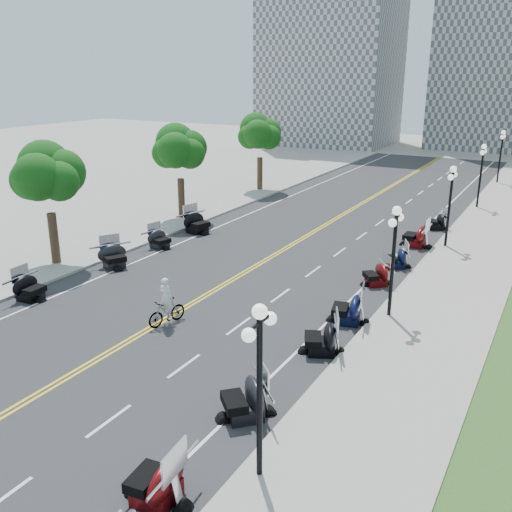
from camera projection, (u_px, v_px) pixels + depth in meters
The scene contains 49 objects.
ground at pixel (179, 312), 26.07m from camera, with size 160.00×160.00×0.00m, color gray.
road at pixel (278, 253), 34.37m from camera, with size 16.00×90.00×0.01m, color #333335.
centerline_yellow_a at pixel (276, 253), 34.42m from camera, with size 0.12×90.00×0.00m, color yellow.
centerline_yellow_b at pixel (280, 253), 34.31m from camera, with size 0.12×90.00×0.00m, color yellow.
edge_line_north at pixel (381, 270), 31.41m from camera, with size 0.12×90.00×0.00m, color white.
edge_line_south at pixel (191, 238), 37.32m from camera, with size 0.12×90.00×0.00m, color white.
lane_dash_3 at pixel (0, 500), 14.62m from camera, with size 0.12×2.00×0.00m, color white.
lane_dash_4 at pixel (109, 421), 17.94m from camera, with size 0.12×2.00×0.00m, color white.
lane_dash_5 at pixel (184, 366), 21.26m from camera, with size 0.12×2.00×0.00m, color white.
lane_dash_6 at pixel (239, 326), 24.58m from camera, with size 0.12×2.00×0.00m, color white.
lane_dash_7 at pixel (280, 295), 27.91m from camera, with size 0.12×2.00×0.00m, color white.
lane_dash_8 at pixel (313, 271), 31.23m from camera, with size 0.12×2.00×0.00m, color white.
lane_dash_9 at pixel (340, 252), 34.55m from camera, with size 0.12×2.00×0.00m, color white.
lane_dash_10 at pixel (362, 236), 37.88m from camera, with size 0.12×2.00×0.00m, color white.
lane_dash_11 at pixel (380, 223), 41.20m from camera, with size 0.12×2.00×0.00m, color white.
lane_dash_12 at pixel (395, 211), 44.52m from camera, with size 0.12×2.00×0.00m, color white.
lane_dash_13 at pixel (409, 201), 47.85m from camera, with size 0.12×2.00×0.00m, color white.
lane_dash_14 at pixel (421, 193), 51.17m from camera, with size 0.12×2.00×0.00m, color white.
lane_dash_15 at pixel (431, 185), 54.49m from camera, with size 0.12×2.00×0.00m, color white.
lane_dash_16 at pixel (440, 179), 57.81m from camera, with size 0.12×2.00×0.00m, color white.
lane_dash_17 at pixel (448, 173), 61.14m from camera, with size 0.12×2.00×0.00m, color white.
lane_dash_18 at pixel (455, 167), 64.46m from camera, with size 0.12×2.00×0.00m, color white.
lane_dash_19 at pixel (462, 163), 67.78m from camera, with size 0.12×2.00×0.00m, color white.
sidewalk_north at pixel (458, 282), 29.50m from camera, with size 5.00×90.00×0.15m, color #9E9991.
sidewalk_south at pixel (142, 229), 39.20m from camera, with size 5.00×90.00×0.15m, color #9E9991.
distant_block_a at pixel (331, 52), 81.84m from camera, with size 18.00×14.00×26.00m, color gray.
distant_block_b at pixel (503, 35), 76.04m from camera, with size 16.00×12.00×30.00m, color gray.
street_lamp_1 at pixel (260, 394), 14.64m from camera, with size 0.50×1.20×4.90m, color black, non-canonical shape.
street_lamp_2 at pixel (393, 263), 24.61m from camera, with size 0.50×1.20×4.90m, color black, non-canonical shape.
street_lamp_3 at pixel (449, 207), 34.58m from camera, with size 0.50×1.20×4.90m, color black, non-canonical shape.
street_lamp_4 at pixel (480, 176), 44.55m from camera, with size 0.50×1.20×4.90m, color black, non-canonical shape.
street_lamp_5 at pixel (500, 157), 54.52m from camera, with size 0.50×1.20×4.90m, color black, non-canonical shape.
tree_2 at pixel (48, 182), 30.87m from camera, with size 4.80×4.80×9.20m, color #235619, non-canonical shape.
tree_3 at pixel (180, 154), 40.83m from camera, with size 4.80×4.80×9.20m, color #235619, non-canonical shape.
tree_4 at pixel (260, 138), 50.80m from camera, with size 4.80×4.80×9.20m, color #235619, non-canonical shape.
motorcycle_n_3 at pixel (156, 477), 14.40m from camera, with size 2.05×2.05×1.44m, color #590A0C, non-canonical shape.
motorcycle_n_4 at pixel (245, 397), 17.93m from camera, with size 2.12×2.12×1.48m, color black, non-canonical shape.
motorcycle_n_5 at pixel (321, 336), 22.05m from camera, with size 2.02×2.02×1.41m, color black, non-canonical shape.
motorcycle_n_6 at pixel (348, 307), 24.72m from camera, with size 2.08×2.08×1.45m, color black, non-canonical shape.
motorcycle_n_7 at pixel (376, 273), 29.09m from camera, with size 1.83×1.83×1.28m, color #590A0C, non-canonical shape.
motorcycle_n_8 at pixel (396, 257), 31.70m from camera, with size 1.78×1.78×1.24m, color black, non-canonical shape.
motorcycle_n_9 at pixel (416, 235), 35.42m from camera, with size 2.21×2.21×1.55m, color #590A0C, non-canonical shape.
motorcycle_n_10 at pixel (437, 220), 39.33m from camera, with size 1.80×1.80×1.26m, color black, non-canonical shape.
motorcycle_s_5 at pixel (29, 287), 27.22m from camera, with size 1.90×1.90×1.33m, color black, non-canonical shape.
motorcycle_s_6 at pixel (114, 255), 31.67m from camera, with size 2.05×2.05×1.43m, color black, non-canonical shape.
motorcycle_s_7 at pixel (160, 238), 35.19m from camera, with size 1.79×1.79×1.25m, color black, non-canonical shape.
motorcycle_s_8 at pixel (197, 222), 38.41m from camera, with size 2.21×2.21×1.55m, color black, non-canonical shape.
bicycle at pixel (167, 312), 24.60m from camera, with size 0.54×1.91×1.15m, color #A51414.
cyclist_rider at pixel (165, 280), 24.15m from camera, with size 0.66×0.43×1.80m, color white.
Camera 1 is at (14.74, -19.24, 10.53)m, focal length 40.00 mm.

